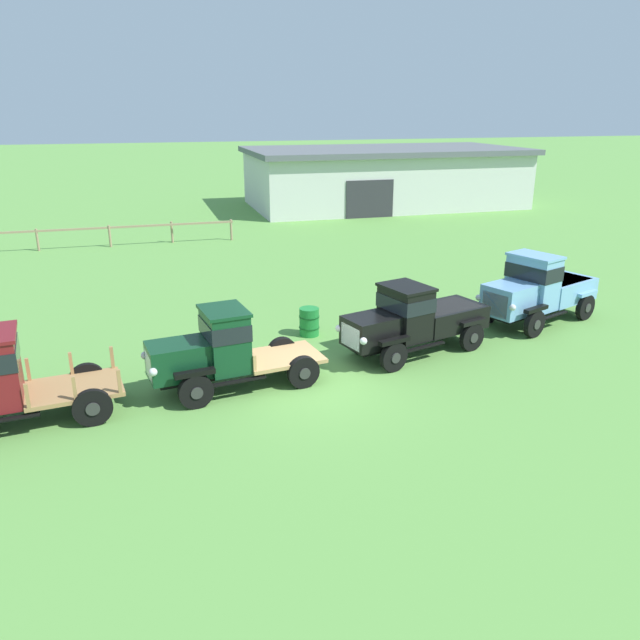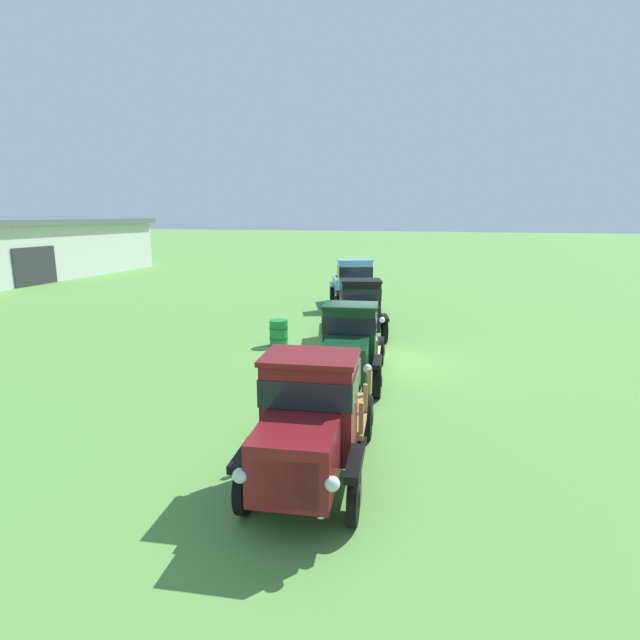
% 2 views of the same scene
% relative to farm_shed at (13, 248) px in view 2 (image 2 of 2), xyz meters
% --- Properties ---
extents(ground_plane, '(240.00, 240.00, 0.00)m').
position_rel_farm_shed_xyz_m(ground_plane, '(-13.27, -28.55, -2.06)').
color(ground_plane, '#5B9342').
extents(farm_shed, '(19.31, 10.26, 4.07)m').
position_rel_farm_shed_xyz_m(farm_shed, '(0.00, 0.00, 0.00)').
color(farm_shed, silver).
rests_on(farm_shed, ground).
extents(vintage_truck_foreground_near, '(4.63, 2.26, 2.22)m').
position_rel_farm_shed_xyz_m(vintage_truck_foreground_near, '(-20.61, -28.70, -0.90)').
color(vintage_truck_foreground_near, black).
rests_on(vintage_truck_foreground_near, ground).
extents(vintage_truck_second_in_line, '(4.64, 2.22, 2.13)m').
position_rel_farm_shed_xyz_m(vintage_truck_second_in_line, '(-15.50, -28.14, -0.98)').
color(vintage_truck_second_in_line, black).
rests_on(vintage_truck_second_in_line, ground).
extents(vintage_truck_midrow_center, '(4.83, 2.75, 2.09)m').
position_rel_farm_shed_xyz_m(vintage_truck_midrow_center, '(-9.79, -27.18, -1.01)').
color(vintage_truck_midrow_center, black).
rests_on(vintage_truck_midrow_center, ground).
extents(vintage_truck_far_side, '(4.82, 3.17, 2.35)m').
position_rel_farm_shed_xyz_m(vintage_truck_far_side, '(-4.75, -25.77, -0.92)').
color(vintage_truck_far_side, black).
rests_on(vintage_truck_far_side, ground).
extents(oil_drum_beside_row, '(0.64, 0.64, 0.89)m').
position_rel_farm_shed_xyz_m(oil_drum_beside_row, '(-12.31, -24.91, -1.61)').
color(oil_drum_beside_row, '#1E7F33').
rests_on(oil_drum_beside_row, ground).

